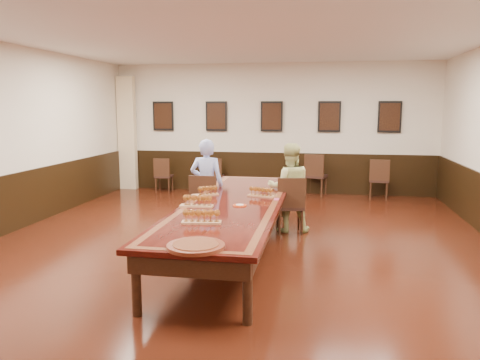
% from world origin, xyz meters
% --- Properties ---
extents(floor, '(8.00, 10.00, 0.02)m').
position_xyz_m(floor, '(0.00, 0.00, -0.01)').
color(floor, black).
rests_on(floor, ground).
extents(ceiling, '(8.00, 10.00, 0.02)m').
position_xyz_m(ceiling, '(0.00, 0.00, 3.21)').
color(ceiling, white).
rests_on(ceiling, floor).
extents(wall_back, '(8.00, 0.02, 3.20)m').
position_xyz_m(wall_back, '(0.00, 5.01, 1.60)').
color(wall_back, beige).
rests_on(wall_back, floor).
extents(wall_front, '(8.00, 0.02, 3.20)m').
position_xyz_m(wall_front, '(0.00, -5.01, 1.60)').
color(wall_front, beige).
rests_on(wall_front, floor).
extents(chair_man, '(0.48, 0.52, 1.00)m').
position_xyz_m(chair_man, '(-0.70, 1.06, 0.50)').
color(chair_man, black).
rests_on(chair_man, floor).
extents(chair_woman, '(0.54, 0.58, 0.98)m').
position_xyz_m(chair_woman, '(0.74, 1.19, 0.49)').
color(chair_woman, black).
rests_on(chair_woman, floor).
extents(spare_chair_a, '(0.43, 0.46, 0.87)m').
position_xyz_m(spare_chair_a, '(-2.67, 4.51, 0.43)').
color(spare_chair_a, black).
rests_on(spare_chair_a, floor).
extents(spare_chair_b, '(0.41, 0.45, 0.87)m').
position_xyz_m(spare_chair_b, '(-1.39, 4.73, 0.43)').
color(spare_chair_b, black).
rests_on(spare_chair_b, floor).
extents(spare_chair_c, '(0.59, 0.62, 1.02)m').
position_xyz_m(spare_chair_c, '(1.12, 4.74, 0.51)').
color(spare_chair_c, black).
rests_on(spare_chair_c, floor).
extents(spare_chair_d, '(0.48, 0.52, 0.94)m').
position_xyz_m(spare_chair_d, '(2.58, 4.54, 0.47)').
color(spare_chair_d, black).
rests_on(spare_chair_d, floor).
extents(person_man, '(0.59, 0.40, 1.59)m').
position_xyz_m(person_man, '(-0.71, 1.17, 0.80)').
color(person_man, '#5268CE').
rests_on(person_man, floor).
extents(person_woman, '(0.86, 0.72, 1.53)m').
position_xyz_m(person_woman, '(0.72, 1.29, 0.76)').
color(person_woman, '#CDCE80').
rests_on(person_woman, floor).
extents(pink_phone, '(0.08, 0.15, 0.01)m').
position_xyz_m(pink_phone, '(0.60, 0.28, 0.76)').
color(pink_phone, '#CE446E').
rests_on(pink_phone, conference_table).
extents(curtain, '(0.45, 0.18, 2.90)m').
position_xyz_m(curtain, '(-3.75, 4.82, 1.45)').
color(curtain, beige).
rests_on(curtain, floor).
extents(wainscoting, '(8.00, 10.00, 1.00)m').
position_xyz_m(wainscoting, '(0.00, 0.00, 0.50)').
color(wainscoting, black).
rests_on(wainscoting, floor).
extents(conference_table, '(1.40, 5.00, 0.76)m').
position_xyz_m(conference_table, '(0.00, 0.00, 0.61)').
color(conference_table, black).
rests_on(conference_table, floor).
extents(posters, '(6.14, 0.04, 0.74)m').
position_xyz_m(posters, '(0.00, 4.94, 1.90)').
color(posters, black).
rests_on(posters, wall_back).
extents(flight_a, '(0.42, 0.32, 0.16)m').
position_xyz_m(flight_a, '(-0.53, 0.40, 0.82)').
color(flight_a, '#AA7247').
rests_on(flight_a, conference_table).
extents(flight_b, '(0.44, 0.25, 0.16)m').
position_xyz_m(flight_b, '(0.34, 0.45, 0.82)').
color(flight_b, '#AA7247').
rests_on(flight_b, conference_table).
extents(flight_c, '(0.47, 0.16, 0.17)m').
position_xyz_m(flight_c, '(-0.44, -0.45, 0.83)').
color(flight_c, '#AA7247').
rests_on(flight_c, conference_table).
extents(flight_d, '(0.49, 0.21, 0.18)m').
position_xyz_m(flight_d, '(-0.14, -1.35, 0.83)').
color(flight_d, '#AA7247').
rests_on(flight_d, conference_table).
extents(red_plate_grp, '(0.20, 0.20, 0.03)m').
position_xyz_m(red_plate_grp, '(0.14, -0.28, 0.76)').
color(red_plate_grp, red).
rests_on(red_plate_grp, conference_table).
extents(carved_platter, '(0.69, 0.69, 0.05)m').
position_xyz_m(carved_platter, '(0.05, -2.30, 0.77)').
color(carved_platter, '#551D11').
rests_on(carved_platter, conference_table).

